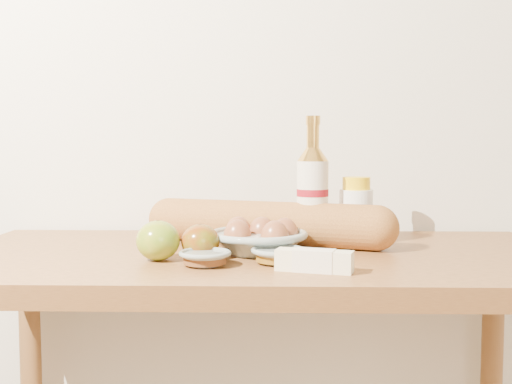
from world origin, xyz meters
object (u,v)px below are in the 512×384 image
table (256,314)px  egg_bowl (259,239)px  baguette (267,223)px  cream_bottle (356,213)px  bourbon_bottle (313,194)px

table → egg_bowl: 0.15m
table → baguette: 0.19m
cream_bottle → egg_bowl: bearing=-135.0°
table → cream_bottle: (0.21, 0.11, 0.19)m
egg_bowl → table: bearing=106.6°
egg_bowl → baguette: 0.11m
bourbon_bottle → baguette: 0.11m
table → bourbon_bottle: bourbon_bottle is taller
baguette → bourbon_bottle: bearing=8.9°
egg_bowl → baguette: size_ratio=0.41×
cream_bottle → baguette: (-0.19, -0.02, -0.02)m
egg_bowl → bourbon_bottle: bearing=39.8°
table → cream_bottle: size_ratio=8.50×
bourbon_bottle → egg_bowl: bearing=-143.7°
egg_bowl → baguette: bearing=81.8°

